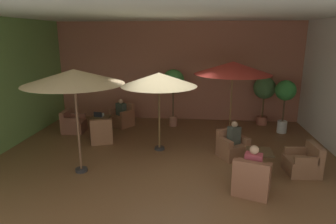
{
  "coord_description": "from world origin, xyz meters",
  "views": [
    {
      "loc": [
        0.88,
        -8.13,
        3.54
      ],
      "look_at": [
        0.0,
        0.41,
        1.26
      ],
      "focal_mm": 31.22,
      "sensor_mm": 36.0,
      "label": 1
    }
  ],
  "objects_px": {
    "armchair_front_left_north": "(122,118)",
    "cafe_table_front_right": "(259,157)",
    "patron_by_window": "(234,134)",
    "patron_with_friend": "(253,162)",
    "potted_tree_left_corner": "(285,95)",
    "open_laptop": "(99,116)",
    "armchair_front_left_east": "(73,124)",
    "armchair_front_right_east": "(232,147)",
    "patio_umbrella_tall_red": "(233,68)",
    "patron_blue_shirt": "(121,108)",
    "armchair_front_right_north": "(303,163)",
    "armchair_front_left_south": "(102,133)",
    "patio_umbrella_center_beige": "(74,77)",
    "cafe_table_front_left": "(101,121)",
    "iced_drink_cup": "(103,114)",
    "potted_tree_mid_left": "(264,91)",
    "armchair_front_right_south": "(252,180)",
    "patio_umbrella_near_wall": "(159,80)",
    "potted_tree_mid_right": "(173,83)"
  },
  "relations": [
    {
      "from": "patron_blue_shirt",
      "to": "armchair_front_left_east",
      "type": "bearing_deg",
      "value": -150.1
    },
    {
      "from": "armchair_front_right_south",
      "to": "patron_with_friend",
      "type": "relative_size",
      "value": 1.39
    },
    {
      "from": "patio_umbrella_near_wall",
      "to": "patron_blue_shirt",
      "type": "bearing_deg",
      "value": 128.27
    },
    {
      "from": "patron_by_window",
      "to": "iced_drink_cup",
      "type": "distance_m",
      "value": 4.97
    },
    {
      "from": "armchair_front_left_south",
      "to": "armchair_front_right_east",
      "type": "distance_m",
      "value": 4.34
    },
    {
      "from": "patio_umbrella_center_beige",
      "to": "patron_blue_shirt",
      "type": "distance_m",
      "value": 4.44
    },
    {
      "from": "armchair_front_left_north",
      "to": "patron_blue_shirt",
      "type": "relative_size",
      "value": 1.58
    },
    {
      "from": "patio_umbrella_center_beige",
      "to": "patron_blue_shirt",
      "type": "height_order",
      "value": "patio_umbrella_center_beige"
    },
    {
      "from": "armchair_front_left_south",
      "to": "patron_by_window",
      "type": "bearing_deg",
      "value": -10.88
    },
    {
      "from": "patron_blue_shirt",
      "to": "patron_by_window",
      "type": "xyz_separation_m",
      "value": [
        4.09,
        -2.69,
        0.01
      ]
    },
    {
      "from": "patron_by_window",
      "to": "armchair_front_left_north",
      "type": "bearing_deg",
      "value": 146.16
    },
    {
      "from": "patron_with_friend",
      "to": "cafe_table_front_left",
      "type": "bearing_deg",
      "value": 141.61
    },
    {
      "from": "armchair_front_left_south",
      "to": "patio_umbrella_center_beige",
      "type": "height_order",
      "value": "patio_umbrella_center_beige"
    },
    {
      "from": "patron_by_window",
      "to": "armchair_front_left_south",
      "type": "bearing_deg",
      "value": 169.12
    },
    {
      "from": "armchair_front_left_east",
      "to": "iced_drink_cup",
      "type": "xyz_separation_m",
      "value": [
        1.12,
        0.17,
        0.35
      ]
    },
    {
      "from": "armchair_front_left_north",
      "to": "cafe_table_front_right",
      "type": "height_order",
      "value": "armchair_front_left_north"
    },
    {
      "from": "armchair_front_left_north",
      "to": "cafe_table_front_right",
      "type": "relative_size",
      "value": 1.58
    },
    {
      "from": "armchair_front_left_south",
      "to": "armchair_front_right_north",
      "type": "distance_m",
      "value": 6.24
    },
    {
      "from": "armchair_front_left_south",
      "to": "iced_drink_cup",
      "type": "relative_size",
      "value": 8.42
    },
    {
      "from": "potted_tree_mid_right",
      "to": "potted_tree_left_corner",
      "type": "bearing_deg",
      "value": -5.7
    },
    {
      "from": "armchair_front_right_east",
      "to": "armchair_front_left_north",
      "type": "bearing_deg",
      "value": 146.35
    },
    {
      "from": "potted_tree_left_corner",
      "to": "open_laptop",
      "type": "bearing_deg",
      "value": -174.09
    },
    {
      "from": "patron_with_friend",
      "to": "patio_umbrella_tall_red",
      "type": "bearing_deg",
      "value": 92.08
    },
    {
      "from": "armchair_front_left_east",
      "to": "open_laptop",
      "type": "distance_m",
      "value": 1.06
    },
    {
      "from": "cafe_table_front_right",
      "to": "potted_tree_left_corner",
      "type": "bearing_deg",
      "value": 66.41
    },
    {
      "from": "open_laptop",
      "to": "patio_umbrella_tall_red",
      "type": "bearing_deg",
      "value": -0.34
    },
    {
      "from": "armchair_front_right_north",
      "to": "patio_umbrella_center_beige",
      "type": "height_order",
      "value": "patio_umbrella_center_beige"
    },
    {
      "from": "armchair_front_right_east",
      "to": "patron_blue_shirt",
      "type": "relative_size",
      "value": 1.54
    },
    {
      "from": "potted_tree_mid_left",
      "to": "patron_by_window",
      "type": "distance_m",
      "value": 3.84
    },
    {
      "from": "patio_umbrella_near_wall",
      "to": "patron_by_window",
      "type": "bearing_deg",
      "value": -9.12
    },
    {
      "from": "patron_by_window",
      "to": "patron_with_friend",
      "type": "bearing_deg",
      "value": -84.3
    },
    {
      "from": "cafe_table_front_right",
      "to": "patron_with_friend",
      "type": "bearing_deg",
      "value": -108.97
    },
    {
      "from": "cafe_table_front_right",
      "to": "patron_blue_shirt",
      "type": "relative_size",
      "value": 1.0
    },
    {
      "from": "cafe_table_front_left",
      "to": "patio_umbrella_tall_red",
      "type": "relative_size",
      "value": 0.26
    },
    {
      "from": "armchair_front_left_north",
      "to": "open_laptop",
      "type": "height_order",
      "value": "armchair_front_left_north"
    },
    {
      "from": "armchair_front_left_south",
      "to": "cafe_table_front_right",
      "type": "relative_size",
      "value": 1.39
    },
    {
      "from": "patio_umbrella_tall_red",
      "to": "open_laptop",
      "type": "xyz_separation_m",
      "value": [
        -4.76,
        0.03,
        -1.79
      ]
    },
    {
      "from": "armchair_front_right_south",
      "to": "armchair_front_left_north",
      "type": "bearing_deg",
      "value": 131.7
    },
    {
      "from": "cafe_table_front_right",
      "to": "armchair_front_right_north",
      "type": "xyz_separation_m",
      "value": [
        1.15,
        0.07,
        -0.14
      ]
    },
    {
      "from": "cafe_table_front_left",
      "to": "armchair_front_left_north",
      "type": "bearing_deg",
      "value": 57.01
    },
    {
      "from": "armchair_front_right_east",
      "to": "cafe_table_front_right",
      "type": "bearing_deg",
      "value": -59.64
    },
    {
      "from": "cafe_table_front_right",
      "to": "patron_with_friend",
      "type": "height_order",
      "value": "patron_with_friend"
    },
    {
      "from": "potted_tree_left_corner",
      "to": "patron_blue_shirt",
      "type": "distance_m",
      "value": 6.19
    },
    {
      "from": "patio_umbrella_near_wall",
      "to": "patron_by_window",
      "type": "distance_m",
      "value": 2.74
    },
    {
      "from": "armchair_front_left_north",
      "to": "potted_tree_left_corner",
      "type": "relative_size",
      "value": 0.53
    },
    {
      "from": "cafe_table_front_left",
      "to": "armchair_front_right_south",
      "type": "bearing_deg",
      "value": -38.76
    },
    {
      "from": "armchair_front_right_east",
      "to": "armchair_front_right_north",
      "type": "bearing_deg",
      "value": -27.88
    },
    {
      "from": "armchair_front_left_north",
      "to": "iced_drink_cup",
      "type": "distance_m",
      "value": 1.0
    },
    {
      "from": "iced_drink_cup",
      "to": "armchair_front_left_south",
      "type": "bearing_deg",
      "value": -75.48
    },
    {
      "from": "patio_umbrella_near_wall",
      "to": "potted_tree_mid_left",
      "type": "xyz_separation_m",
      "value": [
        3.79,
        3.1,
        -0.84
      ]
    }
  ]
}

